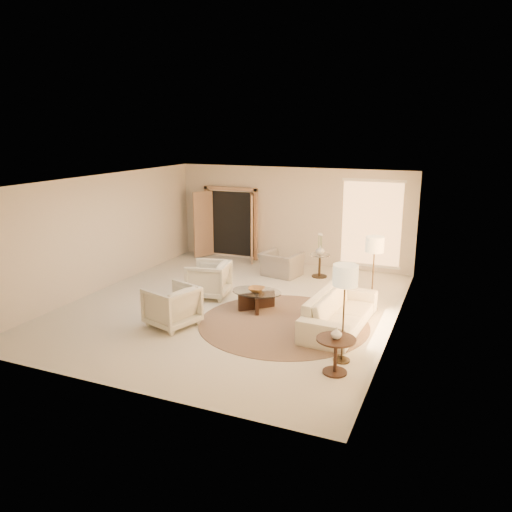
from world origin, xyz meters
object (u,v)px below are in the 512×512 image
at_px(floor_lamp_near, 375,248).
at_px(floor_lamp_far, 345,280).
at_px(sofa, 340,311).
at_px(end_vase, 336,333).
at_px(armchair_left, 209,278).
at_px(armchair_right, 172,304).
at_px(coffee_table, 257,298).
at_px(bowl, 257,289).
at_px(accent_chair, 281,260).
at_px(side_table, 320,263).
at_px(end_table, 336,349).
at_px(side_vase, 320,250).

bearing_deg(floor_lamp_near, floor_lamp_far, -90.00).
height_order(sofa, end_vase, end_vase).
bearing_deg(end_vase, armchair_left, 145.07).
xyz_separation_m(armchair_right, floor_lamp_far, (3.52, -0.24, 1.00)).
relative_size(sofa, coffee_table, 1.85).
bearing_deg(bowl, coffee_table, -179.10).
distance_m(accent_chair, end_vase, 5.56).
bearing_deg(bowl, side_table, 78.51).
bearing_deg(floor_lamp_far, armchair_left, 150.21).
distance_m(end_table, floor_lamp_near, 3.38).
xyz_separation_m(sofa, end_vase, (0.39, -1.91, 0.34)).
bearing_deg(floor_lamp_far, side_vase, 110.21).
bearing_deg(floor_lamp_far, end_table, -90.00).
relative_size(coffee_table, end_vase, 6.99).
bearing_deg(accent_chair, end_table, 130.13).
height_order(sofa, bowl, sofa).
height_order(sofa, coffee_table, sofa).
relative_size(armchair_right, coffee_table, 0.70).
xyz_separation_m(armchair_left, armchair_right, (0.17, -1.88, -0.01)).
bearing_deg(end_vase, side_vase, 108.51).
distance_m(armchair_right, coffee_table, 1.95).
height_order(accent_chair, end_vase, accent_chair).
xyz_separation_m(coffee_table, floor_lamp_far, (2.32, -1.76, 1.20)).
relative_size(accent_chair, floor_lamp_far, 0.58).
relative_size(side_table, side_vase, 2.58).
relative_size(side_table, bowl, 1.74).
bearing_deg(sofa, accent_chair, 41.68).
height_order(accent_chair, coffee_table, accent_chair).
height_order(coffee_table, end_table, end_table).
xyz_separation_m(sofa, coffee_table, (-1.93, 0.32, -0.09)).
relative_size(armchair_left, side_vase, 3.83).
relative_size(armchair_right, bowl, 2.55).
bearing_deg(sofa, armchair_left, 81.96).
distance_m(side_table, side_vase, 0.36).
bearing_deg(side_table, floor_lamp_near, -48.10).
distance_m(armchair_right, side_vase, 4.81).
bearing_deg(armchair_right, armchair_left, -157.35).
xyz_separation_m(accent_chair, floor_lamp_near, (2.71, -1.62, 0.96)).
relative_size(armchair_left, end_vase, 4.94).
distance_m(coffee_table, end_table, 3.22).
distance_m(coffee_table, end_vase, 3.25).
bearing_deg(side_table, end_vase, -71.49).
height_order(sofa, accent_chair, accent_chair).
distance_m(armchair_left, coffee_table, 1.43).
bearing_deg(coffee_table, floor_lamp_far, -37.16).
height_order(sofa, side_table, sofa).
bearing_deg(end_table, floor_lamp_near, 90.00).
relative_size(accent_chair, side_vase, 4.10).
height_order(armchair_left, side_table, armchair_left).
bearing_deg(floor_lamp_far, side_table, 110.21).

